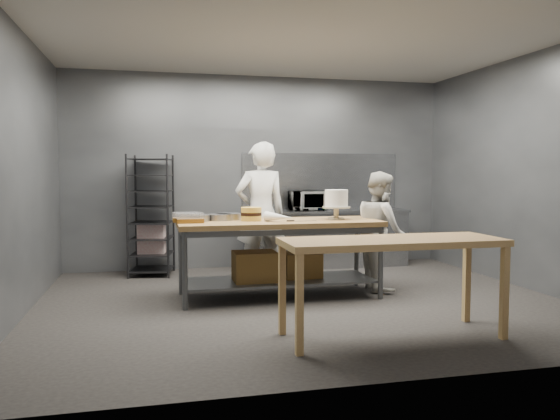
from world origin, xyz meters
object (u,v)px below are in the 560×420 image
work_table (277,249)px  frosted_cake_stand (336,200)px  chef_right (381,230)px  microwave (307,201)px  layer_cake (251,214)px  near_counter (392,248)px  chef_behind (261,213)px  speed_rack (151,216)px

work_table → frosted_cake_stand: bearing=-0.7°
work_table → chef_right: chef_right is taller
microwave → frosted_cake_stand: (-0.18, -1.89, 0.10)m
microwave → layer_cake: (-1.22, -1.82, -0.05)m
near_counter → microwave: 3.69m
near_counter → layer_cake: (-0.96, 1.85, 0.19)m
work_table → layer_cake: size_ratio=9.85×
microwave → near_counter: bearing=-94.1°
near_counter → layer_cake: 2.09m
near_counter → microwave: bearing=85.9°
chef_right → layer_cake: bearing=97.0°
near_counter → chef_behind: size_ratio=1.06×
work_table → microwave: bearing=64.1°
microwave → layer_cake: bearing=-123.8°
speed_rack → near_counter: bearing=-59.5°
work_table → chef_right: bearing=5.2°
microwave → layer_cake: 2.19m
work_table → layer_cake: layer_cake is taller
chef_behind → microwave: 1.45m
microwave → frosted_cake_stand: bearing=-95.3°
frosted_cake_stand → chef_behind: bearing=134.1°
chef_behind → layer_cake: 0.79m
chef_right → microwave: chef_right is taller
work_table → chef_right: (1.38, 0.13, 0.18)m
chef_right → microwave: size_ratio=2.79×
work_table → near_counter: bearing=-70.1°
near_counter → chef_behind: bearing=105.0°
chef_behind → chef_right: 1.59m
speed_rack → chef_right: size_ratio=1.16×
work_table → frosted_cake_stand: (0.74, -0.01, 0.58)m
chef_behind → speed_rack: bearing=-41.5°
near_counter → chef_right: bearing=69.1°
chef_behind → microwave: size_ratio=3.50×
work_table → layer_cake: 0.53m
work_table → chef_behind: chef_behind is taller
near_counter → speed_rack: size_ratio=1.14×
work_table → microwave: (0.91, 1.88, 0.48)m
chef_right → near_counter: bearing=163.7°
layer_cake → chef_right: bearing=2.4°
near_counter → speed_rack: speed_rack is taller
chef_behind → layer_cake: chef_behind is taller
speed_rack → frosted_cake_stand: (2.20, -1.81, 0.30)m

